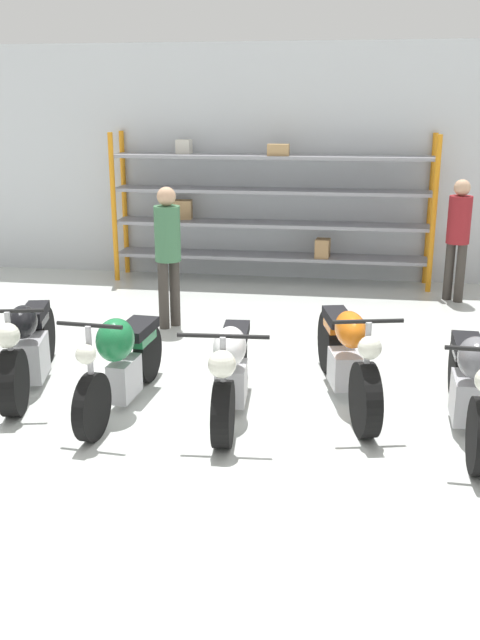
# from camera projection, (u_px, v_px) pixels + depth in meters

# --- Properties ---
(ground_plane) EXTENTS (30.00, 30.00, 0.00)m
(ground_plane) POSITION_uv_depth(u_px,v_px,m) (234.00, 403.00, 6.76)
(ground_plane) COLOR silver
(back_wall) EXTENTS (30.00, 0.08, 3.60)m
(back_wall) POSITION_uv_depth(u_px,v_px,m) (286.00, 164.00, 11.11)
(back_wall) COLOR silver
(back_wall) RESTS_ON ground_plane
(shelving_rack) EXTENTS (4.93, 0.63, 2.29)m
(shelving_rack) POSITION_uv_depth(u_px,v_px,m) (267.00, 207.00, 10.99)
(shelving_rack) COLOR orange
(shelving_rack) RESTS_ON ground_plane
(motorcycle_black) EXTENTS (0.75, 1.97, 0.98)m
(motorcycle_black) POSITION_uv_depth(u_px,v_px,m) (28.00, 347.00, 7.04)
(motorcycle_black) COLOR black
(motorcycle_black) RESTS_ON ground_plane
(motorcycle_green) EXTENTS (0.57, 1.94, 1.01)m
(motorcycle_green) POSITION_uv_depth(u_px,v_px,m) (122.00, 360.00, 6.54)
(motorcycle_green) COLOR black
(motorcycle_green) RESTS_ON ground_plane
(motorcycle_white) EXTENTS (0.75, 1.95, 0.96)m
(motorcycle_white) POSITION_uv_depth(u_px,v_px,m) (231.00, 368.00, 6.44)
(motorcycle_white) COLOR black
(motorcycle_white) RESTS_ON ground_plane
(motorcycle_orange) EXTENTS (0.77, 2.14, 1.02)m
(motorcycle_orange) POSITION_uv_depth(u_px,v_px,m) (347.00, 355.00, 6.70)
(motorcycle_orange) COLOR black
(motorcycle_orange) RESTS_ON ground_plane
(motorcycle_grey) EXTENTS (0.64, 2.12, 1.00)m
(motorcycle_grey) POSITION_uv_depth(u_px,v_px,m) (471.00, 385.00, 6.08)
(motorcycle_grey) COLOR black
(motorcycle_grey) RESTS_ON ground_plane
(person_browsing) EXTENTS (0.45, 0.45, 1.72)m
(person_browsing) POSITION_uv_depth(u_px,v_px,m) (458.00, 230.00, 9.93)
(person_browsing) COLOR #38332D
(person_browsing) RESTS_ON ground_plane
(person_near_rack) EXTENTS (0.45, 0.45, 1.76)m
(person_near_rack) POSITION_uv_depth(u_px,v_px,m) (168.00, 246.00, 8.74)
(person_near_rack) COLOR #38332D
(person_near_rack) RESTS_ON ground_plane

